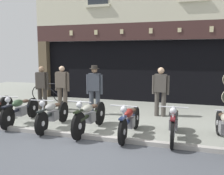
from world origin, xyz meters
name	(u,v)px	position (x,y,z in m)	size (l,w,h in m)	color
ground	(70,157)	(0.00, -0.98, -0.04)	(21.31, 22.00, 0.18)	gray
shop_facade	(145,60)	(0.00, 7.01, 1.72)	(9.61, 4.42, 6.35)	black
motorcycle_left	(21,109)	(-2.48, 0.75, 0.42)	(0.62, 2.03, 0.92)	black
motorcycle_center_left	(53,114)	(-1.31, 0.59, 0.41)	(0.62, 1.93, 0.89)	black
motorcycle_center	(90,116)	(-0.22, 0.61, 0.43)	(0.62, 2.07, 0.93)	black
motorcycle_center_right	(130,120)	(0.86, 0.57, 0.41)	(0.62, 1.94, 0.90)	black
motorcycle_right	(173,122)	(1.91, 0.67, 0.43)	(0.62, 2.00, 0.92)	black
salesman_left	(42,86)	(-2.95, 2.62, 0.88)	(0.56, 0.25, 1.59)	#38332D
shopkeeper_center	(62,87)	(-2.02, 2.43, 0.90)	(0.56, 0.26, 1.62)	brown
salesman_right	(95,88)	(-0.82, 2.46, 0.91)	(0.56, 0.33, 1.66)	#3D424C
assistant_far_right	(161,89)	(1.31, 2.90, 0.89)	(0.56, 0.26, 1.61)	#47423D
advert_board_near	(93,58)	(-2.07, 5.40, 1.86)	(0.79, 0.03, 1.07)	beige
leaning_bicycle	(49,93)	(-3.59, 4.13, 0.37)	(1.71, 0.50, 0.93)	black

